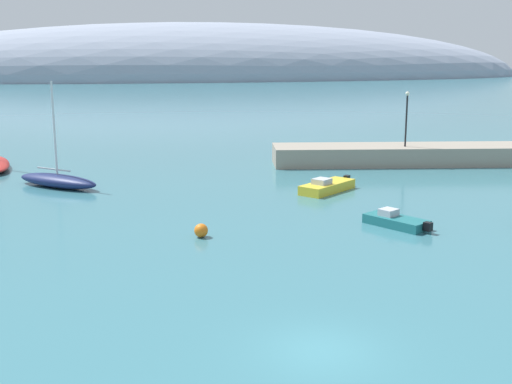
{
  "coord_description": "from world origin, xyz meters",
  "views": [
    {
      "loc": [
        -6.76,
        -19.76,
        10.07
      ],
      "look_at": [
        2.34,
        20.2,
        1.18
      ],
      "focal_mm": 46.01,
      "sensor_mm": 36.0,
      "label": 1
    }
  ],
  "objects_px": {
    "motorboat_teal_alongside_breakwater": "(396,221)",
    "motorboat_yellow_outer": "(327,186)",
    "sailboat_navy_outer_mooring": "(58,180)",
    "harbor_lamp_post": "(407,113)",
    "mooring_buoy_orange": "(201,230)"
  },
  "relations": [
    {
      "from": "sailboat_navy_outer_mooring",
      "to": "harbor_lamp_post",
      "type": "height_order",
      "value": "sailboat_navy_outer_mooring"
    },
    {
      "from": "mooring_buoy_orange",
      "to": "harbor_lamp_post",
      "type": "distance_m",
      "value": 28.55
    },
    {
      "from": "motorboat_teal_alongside_breakwater",
      "to": "harbor_lamp_post",
      "type": "height_order",
      "value": "harbor_lamp_post"
    },
    {
      "from": "motorboat_teal_alongside_breakwater",
      "to": "harbor_lamp_post",
      "type": "bearing_deg",
      "value": -56.49
    },
    {
      "from": "sailboat_navy_outer_mooring",
      "to": "harbor_lamp_post",
      "type": "bearing_deg",
      "value": 48.01
    },
    {
      "from": "motorboat_teal_alongside_breakwater",
      "to": "motorboat_yellow_outer",
      "type": "distance_m",
      "value": 10.08
    },
    {
      "from": "harbor_lamp_post",
      "to": "sailboat_navy_outer_mooring",
      "type": "bearing_deg",
      "value": -173.99
    },
    {
      "from": "motorboat_yellow_outer",
      "to": "harbor_lamp_post",
      "type": "relative_size",
      "value": 1.02
    },
    {
      "from": "sailboat_navy_outer_mooring",
      "to": "mooring_buoy_orange",
      "type": "distance_m",
      "value": 17.95
    },
    {
      "from": "mooring_buoy_orange",
      "to": "harbor_lamp_post",
      "type": "bearing_deg",
      "value": 41.96
    },
    {
      "from": "sailboat_navy_outer_mooring",
      "to": "motorboat_teal_alongside_breakwater",
      "type": "distance_m",
      "value": 25.63
    },
    {
      "from": "sailboat_navy_outer_mooring",
      "to": "motorboat_yellow_outer",
      "type": "bearing_deg",
      "value": 24.7
    },
    {
      "from": "motorboat_yellow_outer",
      "to": "harbor_lamp_post",
      "type": "distance_m",
      "value": 14.43
    },
    {
      "from": "sailboat_navy_outer_mooring",
      "to": "mooring_buoy_orange",
      "type": "relative_size",
      "value": 10.29
    },
    {
      "from": "sailboat_navy_outer_mooring",
      "to": "motorboat_teal_alongside_breakwater",
      "type": "height_order",
      "value": "sailboat_navy_outer_mooring"
    }
  ]
}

